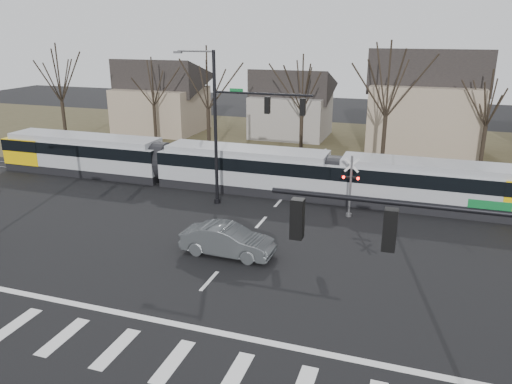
% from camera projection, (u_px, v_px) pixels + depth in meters
% --- Properties ---
extents(ground, '(140.00, 140.00, 0.00)m').
position_uv_depth(ground, '(191.00, 302.00, 22.01)').
color(ground, black).
extents(grass_verge, '(140.00, 28.00, 0.01)m').
position_uv_depth(grass_verge, '(328.00, 147.00, 50.82)').
color(grass_verge, '#38331E').
rests_on(grass_verge, ground).
extents(crosswalk, '(27.00, 2.60, 0.01)m').
position_uv_depth(crosswalk, '(144.00, 355.00, 18.40)').
color(crosswalk, silver).
rests_on(crosswalk, ground).
extents(stop_line, '(28.00, 0.35, 0.01)m').
position_uv_depth(stop_line, '(172.00, 323.00, 20.39)').
color(stop_line, silver).
rests_on(stop_line, ground).
extents(lane_dashes, '(0.18, 30.00, 0.01)m').
position_uv_depth(lane_dashes, '(287.00, 193.00, 36.41)').
color(lane_dashes, silver).
rests_on(lane_dashes, ground).
extents(rail_pair, '(90.00, 1.52, 0.06)m').
position_uv_depth(rail_pair, '(286.00, 194.00, 36.23)').
color(rail_pair, '#59595E').
rests_on(rail_pair, ground).
extents(tram, '(41.85, 3.11, 3.17)m').
position_uv_depth(tram, '(244.00, 167.00, 36.88)').
color(tram, gray).
rests_on(tram, ground).
extents(sedan, '(1.96, 5.05, 1.64)m').
position_uv_depth(sedan, '(228.00, 240.00, 26.35)').
color(sedan, '#3E4144').
rests_on(sedan, ground).
extents(signal_pole_near_right, '(6.72, 0.44, 8.00)m').
position_uv_depth(signal_pole_near_right, '(456.00, 306.00, 11.93)').
color(signal_pole_near_right, black).
rests_on(signal_pole_near_right, ground).
extents(signal_pole_far, '(9.28, 0.44, 10.20)m').
position_uv_depth(signal_pole_far, '(238.00, 122.00, 32.21)').
color(signal_pole_far, black).
rests_on(signal_pole_far, ground).
extents(rail_crossing_signal, '(1.08, 0.36, 4.00)m').
position_uv_depth(rail_crossing_signal, '(350.00, 188.00, 31.42)').
color(rail_crossing_signal, '#59595B').
rests_on(rail_crossing_signal, ground).
extents(tree_row, '(59.20, 7.20, 10.00)m').
position_uv_depth(tree_row, '(340.00, 107.00, 43.25)').
color(tree_row, black).
rests_on(tree_row, ground).
extents(house_a, '(9.72, 8.64, 8.60)m').
position_uv_depth(house_a, '(161.00, 93.00, 57.29)').
color(house_a, gray).
rests_on(house_a, ground).
extents(house_b, '(8.64, 7.56, 7.65)m').
position_uv_depth(house_b, '(291.00, 100.00, 54.70)').
color(house_b, gray).
rests_on(house_b, ground).
extents(house_c, '(10.80, 8.64, 10.10)m').
position_uv_depth(house_c, '(426.00, 98.00, 47.36)').
color(house_c, gray).
rests_on(house_c, ground).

